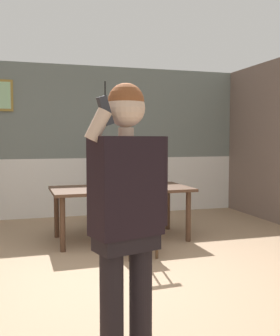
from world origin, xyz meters
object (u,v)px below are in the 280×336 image
at_px(dining_table, 121,193).
at_px(person_figure, 127,207).
at_px(chair_by_doorway, 140,217).
at_px(chair_near_window, 107,197).

distance_m(dining_table, person_figure, 3.11).
relative_size(chair_by_doorway, person_figure, 0.58).
relative_size(dining_table, chair_near_window, 1.95).
bearing_deg(chair_by_doorway, dining_table, 87.86).
height_order(dining_table, person_figure, person_figure).
relative_size(chair_near_window, chair_by_doorway, 0.98).
bearing_deg(chair_by_doorway, person_figure, -111.54).
xyz_separation_m(chair_near_window, chair_by_doorway, (0.03, -1.73, 0.01)).
distance_m(chair_near_window, person_figure, 3.97).
height_order(chair_near_window, person_figure, person_figure).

